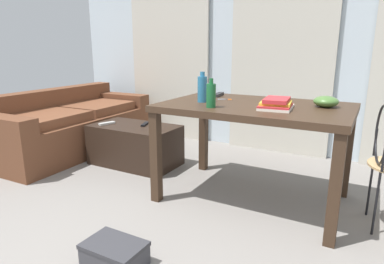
% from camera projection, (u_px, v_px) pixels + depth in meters
% --- Properties ---
extents(ground_plane, '(7.24, 7.24, 0.00)m').
position_uv_depth(ground_plane, '(206.00, 217.00, 2.42)').
color(ground_plane, gray).
extents(wall_back, '(5.76, 0.10, 2.57)m').
position_uv_depth(wall_back, '(284.00, 39.00, 3.73)').
color(wall_back, silver).
rests_on(wall_back, ground).
extents(curtains, '(4.10, 0.03, 2.33)m').
position_uv_depth(curtains, '(281.00, 50.00, 3.68)').
color(curtains, beige).
rests_on(curtains, ground).
extents(couch, '(0.93, 1.97, 0.71)m').
position_uv_depth(couch, '(70.00, 126.00, 3.95)').
color(couch, brown).
rests_on(couch, ground).
extents(coffee_table, '(0.90, 0.51, 0.41)m').
position_uv_depth(coffee_table, '(135.00, 145.00, 3.48)').
color(coffee_table, black).
rests_on(coffee_table, ground).
extents(craft_table, '(1.40, 0.92, 0.77)m').
position_uv_depth(craft_table, '(255.00, 117.00, 2.56)').
color(craft_table, '#382619').
rests_on(craft_table, ground).
extents(bottle_near, '(0.08, 0.08, 0.24)m').
position_uv_depth(bottle_near, '(202.00, 89.00, 2.62)').
color(bottle_near, teal).
rests_on(bottle_near, craft_table).
extents(bottle_far, '(0.07, 0.07, 0.21)m').
position_uv_depth(bottle_far, '(211.00, 95.00, 2.39)').
color(bottle_far, '#195B2D').
rests_on(bottle_far, craft_table).
extents(bowl, '(0.18, 0.18, 0.08)m').
position_uv_depth(bowl, '(326.00, 102.00, 2.41)').
color(bowl, '#477033').
rests_on(bowl, craft_table).
extents(book_stack, '(0.25, 0.32, 0.08)m').
position_uv_depth(book_stack, '(276.00, 104.00, 2.35)').
color(book_stack, silver).
rests_on(book_stack, craft_table).
extents(tv_remote_on_table, '(0.07, 0.19, 0.03)m').
position_uv_depth(tv_remote_on_table, '(219.00, 95.00, 2.97)').
color(tv_remote_on_table, '#232326').
rests_on(tv_remote_on_table, craft_table).
extents(scissors, '(0.12, 0.08, 0.00)m').
position_uv_depth(scissors, '(226.00, 99.00, 2.77)').
color(scissors, '#9EA0A5').
rests_on(scissors, craft_table).
extents(tv_remote_primary, '(0.10, 0.18, 0.02)m').
position_uv_depth(tv_remote_primary, '(107.00, 123.00, 3.48)').
color(tv_remote_primary, '#B7B7B2').
rests_on(tv_remote_primary, coffee_table).
extents(tv_remote_secondary, '(0.10, 0.18, 0.02)m').
position_uv_depth(tv_remote_secondary, '(145.00, 124.00, 3.45)').
color(tv_remote_secondary, black).
rests_on(tv_remote_secondary, coffee_table).
extents(shoebox, '(0.34, 0.23, 0.14)m').
position_uv_depth(shoebox, '(115.00, 254.00, 1.87)').
color(shoebox, '#38383D').
rests_on(shoebox, ground).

